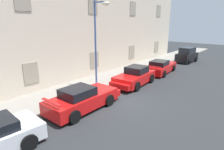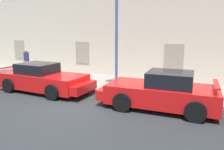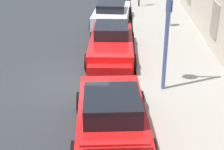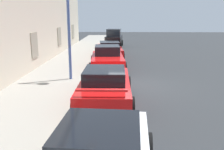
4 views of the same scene
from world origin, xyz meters
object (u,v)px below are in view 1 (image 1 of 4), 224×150
(sportscar_tail_end, at_px, (161,67))
(hatchback_distant, at_px, (187,56))
(sportscar_white_middle, at_px, (134,77))
(street_lamp, at_px, (99,30))
(sportscar_yellow_flank, at_px, (84,98))

(sportscar_tail_end, height_order, hatchback_distant, hatchback_distant)
(sportscar_white_middle, distance_m, sportscar_tail_end, 5.23)
(sportscar_white_middle, distance_m, street_lamp, 4.87)
(sportscar_yellow_flank, height_order, sportscar_white_middle, sportscar_white_middle)
(street_lamp, bearing_deg, sportscar_tail_end, -9.04)
(sportscar_tail_end, bearing_deg, hatchback_distant, -1.85)
(sportscar_white_middle, height_order, street_lamp, street_lamp)
(hatchback_distant, relative_size, street_lamp, 0.57)
(sportscar_white_middle, xyz_separation_m, sportscar_tail_end, (5.23, 0.12, -0.08))
(sportscar_yellow_flank, bearing_deg, sportscar_white_middle, 2.02)
(sportscar_tail_end, relative_size, street_lamp, 0.82)
(sportscar_yellow_flank, relative_size, sportscar_white_middle, 1.05)
(sportscar_tail_end, bearing_deg, sportscar_yellow_flank, -178.33)
(sportscar_white_middle, bearing_deg, street_lamp, 152.59)
(sportscar_yellow_flank, distance_m, street_lamp, 5.17)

